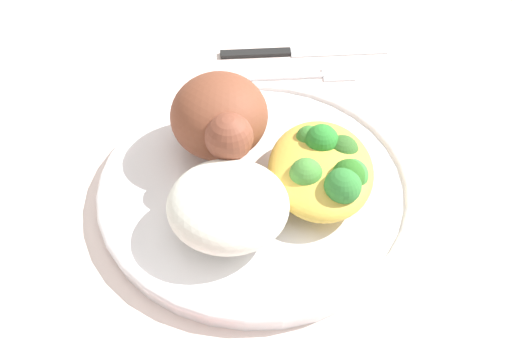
% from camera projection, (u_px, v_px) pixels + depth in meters
% --- Properties ---
extents(ground_plane, '(2.00, 2.00, 0.00)m').
position_uv_depth(ground_plane, '(256.00, 192.00, 0.50)').
color(ground_plane, silver).
extents(plate, '(0.27, 0.27, 0.02)m').
position_uv_depth(plate, '(256.00, 185.00, 0.50)').
color(plate, white).
rests_on(plate, ground_plane).
extents(roasted_chicken, '(0.10, 0.09, 0.07)m').
position_uv_depth(roasted_chicken, '(220.00, 117.00, 0.49)').
color(roasted_chicken, brown).
rests_on(roasted_chicken, plate).
extents(rice_pile, '(0.09, 0.10, 0.05)m').
position_uv_depth(rice_pile, '(228.00, 205.00, 0.44)').
color(rice_pile, white).
rests_on(rice_pile, plate).
extents(mac_cheese_with_broccoli, '(0.12, 0.09, 0.04)m').
position_uv_depth(mac_cheese_with_broccoli, '(324.00, 167.00, 0.47)').
color(mac_cheese_with_broccoli, gold).
rests_on(mac_cheese_with_broccoli, plate).
extents(fork, '(0.03, 0.14, 0.01)m').
position_uv_depth(fork, '(297.00, 75.00, 0.62)').
color(fork, silver).
rests_on(fork, ground_plane).
extents(knife, '(0.04, 0.19, 0.01)m').
position_uv_depth(knife, '(290.00, 51.00, 0.65)').
color(knife, black).
rests_on(knife, ground_plane).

